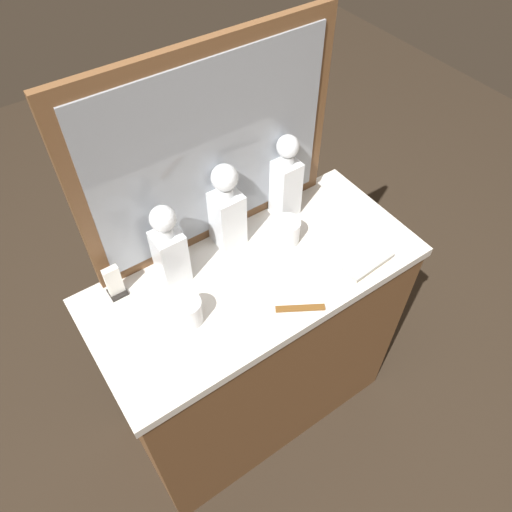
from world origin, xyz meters
TOP-DOWN VIEW (x-y plane):
  - ground_plane at (0.00, 0.00)m, footprint 6.00×6.00m
  - dresser at (0.00, 0.00)m, footprint 1.03×0.47m
  - dresser_mirror at (0.00, 0.22)m, footprint 0.81×0.03m
  - crystal_decanter_left at (0.01, 0.16)m, footprint 0.09×0.09m
  - crystal_decanter_far_left at (0.23, 0.17)m, footprint 0.08×0.08m
  - crystal_decanter_far_right at (-0.21, 0.13)m, footprint 0.08×0.08m
  - crystal_tumbler_front at (0.16, 0.06)m, footprint 0.08×0.08m
  - crystal_tumbler_rear at (-0.25, -0.03)m, footprint 0.08×0.08m
  - silver_brush_far_right at (0.30, -0.17)m, footprint 0.17×0.07m
  - tortoiseshell_comb at (0.03, -0.18)m, footprint 0.13×0.09m
  - napkin_holder at (-0.37, 0.17)m, footprint 0.05×0.05m

SIDE VIEW (x-z plane):
  - ground_plane at x=0.00m, z-range 0.00..0.00m
  - dresser at x=0.00m, z-range 0.00..0.91m
  - tortoiseshell_comb at x=0.03m, z-range 0.91..0.92m
  - silver_brush_far_right at x=0.30m, z-range 0.91..0.94m
  - crystal_tumbler_front at x=0.16m, z-range 0.91..0.99m
  - crystal_tumbler_rear at x=-0.25m, z-range 0.91..0.99m
  - napkin_holder at x=-0.37m, z-range 0.90..1.01m
  - crystal_decanter_far_right at x=-0.21m, z-range 0.89..1.17m
  - crystal_decanter_left at x=0.01m, z-range 0.88..1.18m
  - crystal_decanter_far_left at x=0.23m, z-range 0.88..1.19m
  - dresser_mirror at x=0.00m, z-range 0.91..1.54m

